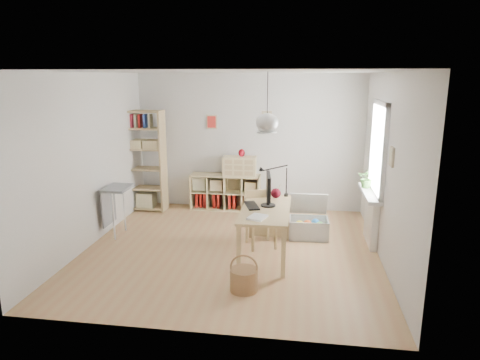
# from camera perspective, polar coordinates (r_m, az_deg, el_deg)

# --- Properties ---
(ground) EXTENTS (4.50, 4.50, 0.00)m
(ground) POSITION_cam_1_polar(r_m,az_deg,el_deg) (6.78, -1.22, -9.23)
(ground) COLOR tan
(ground) RESTS_ON ground
(room_shell) EXTENTS (4.50, 4.50, 4.50)m
(room_shell) POSITION_cam_1_polar(r_m,az_deg,el_deg) (6.06, 3.64, 7.62)
(room_shell) COLOR white
(room_shell) RESTS_ON ground
(window_unit) EXTENTS (0.07, 1.16, 1.46)m
(window_unit) POSITION_cam_1_polar(r_m,az_deg,el_deg) (6.95, 18.04, 4.00)
(window_unit) COLOR white
(window_unit) RESTS_ON ground
(radiator) EXTENTS (0.10, 0.80, 0.80)m
(radiator) POSITION_cam_1_polar(r_m,az_deg,el_deg) (7.21, 17.09, -5.03)
(radiator) COLOR white
(radiator) RESTS_ON ground
(windowsill) EXTENTS (0.22, 1.20, 0.06)m
(windowsill) POSITION_cam_1_polar(r_m,az_deg,el_deg) (7.08, 16.94, -1.72)
(windowsill) COLOR white
(windowsill) RESTS_ON radiator
(desk) EXTENTS (0.70, 1.50, 0.75)m
(desk) POSITION_cam_1_polar(r_m,az_deg,el_deg) (6.34, 3.45, -4.55)
(desk) COLOR tan
(desk) RESTS_ON ground
(cube_shelf) EXTENTS (1.40, 0.38, 0.72)m
(cube_shelf) POSITION_cam_1_polar(r_m,az_deg,el_deg) (8.70, -2.05, -1.94)
(cube_shelf) COLOR #CFB888
(cube_shelf) RESTS_ON ground
(tall_bookshelf) EXTENTS (0.80, 0.38, 2.00)m
(tall_bookshelf) POSITION_cam_1_polar(r_m,az_deg,el_deg) (8.67, -12.68, 3.05)
(tall_bookshelf) COLOR tan
(tall_bookshelf) RESTS_ON ground
(side_table) EXTENTS (0.40, 0.55, 0.85)m
(side_table) POSITION_cam_1_polar(r_m,az_deg,el_deg) (7.46, -16.43, -2.20)
(side_table) COLOR gray
(side_table) RESTS_ON ground
(chair) EXTENTS (0.56, 0.56, 0.88)m
(chair) POSITION_cam_1_polar(r_m,az_deg,el_deg) (6.79, 2.69, -4.68)
(chair) COLOR gray
(chair) RESTS_ON ground
(wicker_basket) EXTENTS (0.36, 0.35, 0.49)m
(wicker_basket) POSITION_cam_1_polar(r_m,az_deg,el_deg) (5.52, 0.52, -13.05)
(wicker_basket) COLOR #9B6F46
(wicker_basket) RESTS_ON ground
(storage_chest) EXTENTS (0.66, 0.74, 0.68)m
(storage_chest) POSITION_cam_1_polar(r_m,az_deg,el_deg) (7.32, 9.19, -5.76)
(storage_chest) COLOR silver
(storage_chest) RESTS_ON ground
(monitor) EXTENTS (0.22, 0.56, 0.48)m
(monitor) POSITION_cam_1_polar(r_m,az_deg,el_deg) (6.34, 3.80, -1.12)
(monitor) COLOR black
(monitor) RESTS_ON desk
(keyboard) EXTENTS (0.29, 0.46, 0.02)m
(keyboard) POSITION_cam_1_polar(r_m,az_deg,el_deg) (6.39, 1.58, -3.42)
(keyboard) COLOR black
(keyboard) RESTS_ON desk
(task_lamp) EXTENTS (0.47, 0.17, 0.50)m
(task_lamp) POSITION_cam_1_polar(r_m,az_deg,el_deg) (6.81, 4.28, 0.51)
(task_lamp) COLOR black
(task_lamp) RESTS_ON desk
(yarn_ball) EXTENTS (0.16, 0.16, 0.16)m
(yarn_ball) POSITION_cam_1_polar(r_m,az_deg,el_deg) (6.81, 4.80, -1.77)
(yarn_ball) COLOR #43090F
(yarn_ball) RESTS_ON desk
(paper_tray) EXTENTS (0.29, 0.32, 0.03)m
(paper_tray) POSITION_cam_1_polar(r_m,az_deg,el_deg) (5.86, 2.34, -4.98)
(paper_tray) COLOR white
(paper_tray) RESTS_ON desk
(drawer_chest) EXTENTS (0.67, 0.32, 0.37)m
(drawer_chest) POSITION_cam_1_polar(r_m,az_deg,el_deg) (8.46, -0.06, 1.88)
(drawer_chest) COLOR #CFB888
(drawer_chest) RESTS_ON cube_shelf
(red_vase) EXTENTS (0.13, 0.13, 0.15)m
(red_vase) POSITION_cam_1_polar(r_m,az_deg,el_deg) (8.41, 0.22, 3.64)
(red_vase) COLOR maroon
(red_vase) RESTS_ON drawer_chest
(potted_plant) EXTENTS (0.34, 0.32, 0.32)m
(potted_plant) POSITION_cam_1_polar(r_m,az_deg,el_deg) (7.26, 16.61, 0.24)
(potted_plant) COLOR #325D23
(potted_plant) RESTS_ON windowsill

